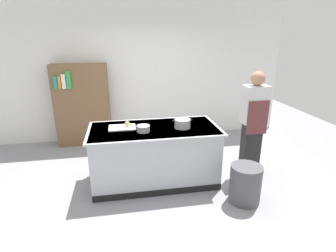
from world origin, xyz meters
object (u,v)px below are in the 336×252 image
at_px(onion, 127,124).
at_px(mixing_bowl, 143,129).
at_px(stock_pot, 182,124).
at_px(person_chef, 253,122).
at_px(trash_bin, 245,184).
at_px(bookshelf, 82,105).

distance_m(onion, mixing_bowl, 0.33).
distance_m(onion, stock_pot, 0.84).
bearing_deg(person_chef, trash_bin, 137.32).
distance_m(stock_pot, bookshelf, 2.52).
bearing_deg(trash_bin, mixing_bowl, 154.04).
bearing_deg(onion, mixing_bowl, -47.12).
bearing_deg(onion, person_chef, -4.10).
distance_m(stock_pot, person_chef, 1.18).
distance_m(stock_pot, trash_bin, 1.25).
bearing_deg(mixing_bowl, bookshelf, 119.55).
bearing_deg(trash_bin, stock_pot, 135.91).
relative_size(trash_bin, person_chef, 0.32).
xyz_separation_m(mixing_bowl, trash_bin, (1.34, -0.65, -0.68)).
xyz_separation_m(onion, trash_bin, (1.57, -0.89, -0.69)).
xyz_separation_m(onion, stock_pot, (0.82, -0.17, 0.01)).
height_order(onion, bookshelf, bookshelf).
bearing_deg(mixing_bowl, stock_pot, 6.27).
distance_m(person_chef, bookshelf, 3.40).
height_order(onion, mixing_bowl, onion).
bearing_deg(onion, bookshelf, 117.28).
bearing_deg(onion, trash_bin, -29.70).
bearing_deg(bookshelf, onion, -62.72).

